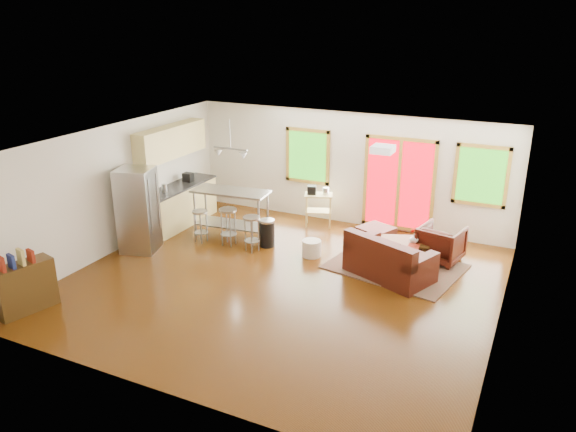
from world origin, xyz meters
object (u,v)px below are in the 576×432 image
at_px(rug, 395,266).
at_px(island, 231,205).
at_px(loveseat, 388,261).
at_px(kitchen_cart, 318,199).
at_px(refrigerator, 138,210).
at_px(ottoman, 376,237).
at_px(coffee_table, 401,243).
at_px(armchair, 441,242).

relative_size(rug, island, 1.38).
relative_size(loveseat, kitchen_cart, 1.85).
height_order(refrigerator, island, refrigerator).
bearing_deg(loveseat, ottoman, 137.98).
xyz_separation_m(loveseat, island, (-3.69, 0.52, 0.40)).
height_order(rug, loveseat, loveseat).
distance_m(ottoman, island, 3.18).
bearing_deg(loveseat, coffee_table, 111.81).
xyz_separation_m(coffee_table, island, (-3.69, -0.38, 0.37)).
distance_m(armchair, kitchen_cart, 3.07).
relative_size(ottoman, island, 0.37).
bearing_deg(armchair, loveseat, 69.62).
distance_m(refrigerator, island, 1.97).
relative_size(loveseat, coffee_table, 1.52).
bearing_deg(kitchen_cart, coffee_table, -24.88).
height_order(rug, refrigerator, refrigerator).
height_order(coffee_table, island, island).
height_order(loveseat, armchair, loveseat).
height_order(loveseat, island, island).
bearing_deg(island, ottoman, 15.09).
relative_size(coffee_table, island, 0.68).
bearing_deg(island, armchair, 8.33).
relative_size(armchair, ottoman, 1.27).
distance_m(rug, coffee_table, 0.53).
relative_size(island, kitchen_cart, 1.80).
height_order(island, kitchen_cart, island).
xyz_separation_m(armchair, kitchen_cart, (-2.96, 0.77, 0.25)).
distance_m(ottoman, kitchen_cart, 1.75).
bearing_deg(coffee_table, loveseat, -90.23).
relative_size(coffee_table, ottoman, 1.84).
bearing_deg(armchair, coffee_table, 31.87).
bearing_deg(kitchen_cart, armchair, -14.55).
distance_m(coffee_table, island, 3.73).
relative_size(loveseat, armchair, 2.19).
bearing_deg(armchair, rug, 55.03).
relative_size(rug, armchair, 2.93).
bearing_deg(coffee_table, ottoman, 146.16).
bearing_deg(coffee_table, island, -174.14).
relative_size(rug, kitchen_cart, 2.47).
bearing_deg(kitchen_cart, island, -135.80).
bearing_deg(loveseat, kitchen_cart, 161.08).
distance_m(rug, armchair, 1.06).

